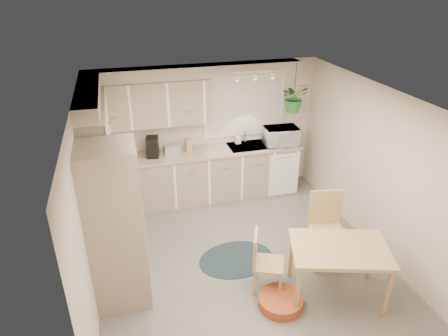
% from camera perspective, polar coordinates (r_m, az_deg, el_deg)
% --- Properties ---
extents(floor, '(4.20, 4.20, 0.00)m').
position_cam_1_polar(floor, '(6.03, 2.31, -12.38)').
color(floor, slate).
rests_on(floor, ground).
extents(ceiling, '(4.20, 4.20, 0.00)m').
position_cam_1_polar(ceiling, '(4.91, 2.82, 10.07)').
color(ceiling, white).
rests_on(ceiling, wall_back).
extents(wall_back, '(4.00, 0.04, 2.40)m').
position_cam_1_polar(wall_back, '(7.21, -2.54, 5.39)').
color(wall_back, beige).
rests_on(wall_back, floor).
extents(wall_front, '(4.00, 0.04, 2.40)m').
position_cam_1_polar(wall_front, '(3.80, 12.62, -17.07)').
color(wall_front, beige).
rests_on(wall_front, floor).
extents(wall_left, '(0.04, 4.20, 2.40)m').
position_cam_1_polar(wall_left, '(5.19, -19.10, -5.00)').
color(wall_left, beige).
rests_on(wall_left, floor).
extents(wall_right, '(0.04, 4.20, 2.40)m').
position_cam_1_polar(wall_right, '(6.22, 20.38, 0.15)').
color(wall_right, beige).
rests_on(wall_right, floor).
extents(base_cab_left, '(0.60, 1.85, 0.90)m').
position_cam_1_polar(base_cab_left, '(6.30, -15.12, -6.53)').
color(base_cab_left, gray).
rests_on(base_cab_left, floor).
extents(base_cab_back, '(3.60, 0.60, 0.90)m').
position_cam_1_polar(base_cab_back, '(7.21, -3.43, -1.16)').
color(base_cab_back, gray).
rests_on(base_cab_back, floor).
extents(counter_left, '(0.64, 1.89, 0.04)m').
position_cam_1_polar(counter_left, '(6.07, -15.54, -2.77)').
color(counter_left, tan).
rests_on(counter_left, base_cab_left).
extents(counter_back, '(3.64, 0.64, 0.04)m').
position_cam_1_polar(counter_back, '(7.00, -3.51, 2.22)').
color(counter_back, tan).
rests_on(counter_back, base_cab_back).
extents(oven_stack, '(0.65, 0.65, 2.10)m').
position_cam_1_polar(oven_stack, '(4.93, -15.21, -8.27)').
color(oven_stack, gray).
rests_on(oven_stack, floor).
extents(wall_oven_face, '(0.02, 0.56, 0.58)m').
position_cam_1_polar(wall_oven_face, '(4.92, -11.47, -7.84)').
color(wall_oven_face, silver).
rests_on(wall_oven_face, oven_stack).
extents(upper_cab_left, '(0.35, 2.00, 0.75)m').
position_cam_1_polar(upper_cab_left, '(5.82, -17.96, 5.47)').
color(upper_cab_left, gray).
rests_on(upper_cab_left, wall_left).
extents(upper_cab_back, '(2.00, 0.35, 0.75)m').
position_cam_1_polar(upper_cab_back, '(6.71, -10.75, 8.98)').
color(upper_cab_back, gray).
rests_on(upper_cab_back, wall_back).
extents(soffit_left, '(0.30, 2.00, 0.20)m').
position_cam_1_polar(soffit_left, '(5.68, -18.87, 9.91)').
color(soffit_left, beige).
rests_on(soffit_left, wall_left).
extents(soffit_back, '(3.60, 0.30, 0.20)m').
position_cam_1_polar(soffit_back, '(6.72, -4.14, 13.58)').
color(soffit_back, beige).
rests_on(soffit_back, wall_back).
extents(cooktop, '(0.52, 0.58, 0.02)m').
position_cam_1_polar(cooktop, '(5.55, -15.33, -5.33)').
color(cooktop, silver).
rests_on(cooktop, counter_left).
extents(range_hood, '(0.40, 0.60, 0.14)m').
position_cam_1_polar(range_hood, '(5.34, -16.12, -1.18)').
color(range_hood, silver).
rests_on(range_hood, upper_cab_left).
extents(window_blinds, '(1.40, 0.02, 1.00)m').
position_cam_1_polar(window_blinds, '(7.23, 2.93, 8.80)').
color(window_blinds, white).
rests_on(window_blinds, wall_back).
extents(window_frame, '(1.50, 0.02, 1.10)m').
position_cam_1_polar(window_frame, '(7.24, 2.90, 8.82)').
color(window_frame, white).
rests_on(window_frame, wall_back).
extents(sink, '(0.70, 0.48, 0.10)m').
position_cam_1_polar(sink, '(7.24, 3.46, 2.88)').
color(sink, '#ABADB2').
rests_on(sink, counter_back).
extents(dishwasher_front, '(0.58, 0.02, 0.83)m').
position_cam_1_polar(dishwasher_front, '(7.38, 8.55, -0.97)').
color(dishwasher_front, silver).
rests_on(dishwasher_front, base_cab_back).
extents(track_light_bar, '(0.80, 0.04, 0.04)m').
position_cam_1_polar(track_light_bar, '(6.57, 4.52, 13.55)').
color(track_light_bar, silver).
rests_on(track_light_bar, ceiling).
extents(wall_clock, '(0.30, 0.03, 0.30)m').
position_cam_1_polar(wall_clock, '(6.93, -1.40, 13.02)').
color(wall_clock, gold).
rests_on(wall_clock, wall_back).
extents(dining_table, '(1.36, 1.10, 0.74)m').
position_cam_1_polar(dining_table, '(5.39, 15.78, -14.02)').
color(dining_table, tan).
rests_on(dining_table, floor).
extents(chair_left, '(0.52, 0.52, 0.84)m').
position_cam_1_polar(chair_left, '(5.28, 6.41, -13.24)').
color(chair_left, tan).
rests_on(chair_left, floor).
extents(chair_back, '(0.58, 0.58, 1.05)m').
position_cam_1_polar(chair_back, '(5.80, 14.64, -8.71)').
color(chair_back, tan).
rests_on(chair_back, floor).
extents(braided_rug, '(1.17, 0.92, 0.01)m').
position_cam_1_polar(braided_rug, '(5.96, 1.75, -12.86)').
color(braided_rug, black).
rests_on(braided_rug, floor).
extents(pet_bed, '(0.68, 0.68, 0.13)m').
position_cam_1_polar(pet_bed, '(5.30, 8.06, -18.34)').
color(pet_bed, '#A14320').
rests_on(pet_bed, floor).
extents(microwave, '(0.61, 0.36, 0.40)m').
position_cam_1_polar(microwave, '(7.26, 8.14, 4.79)').
color(microwave, silver).
rests_on(microwave, counter_back).
extents(soap_bottle, '(0.11, 0.22, 0.10)m').
position_cam_1_polar(soap_bottle, '(7.29, 1.96, 3.84)').
color(soap_bottle, silver).
rests_on(soap_bottle, counter_back).
extents(hanging_plant, '(0.54, 0.58, 0.40)m').
position_cam_1_polar(hanging_plant, '(7.14, 9.95, 9.48)').
color(hanging_plant, '#2C6C2B').
rests_on(hanging_plant, ceiling).
extents(coffee_maker, '(0.24, 0.27, 0.35)m').
position_cam_1_polar(coffee_maker, '(6.83, -10.16, 2.99)').
color(coffee_maker, black).
rests_on(coffee_maker, counter_back).
extents(toaster, '(0.29, 0.19, 0.16)m').
position_cam_1_polar(toaster, '(6.92, -7.47, 2.65)').
color(toaster, '#ABADB2').
rests_on(toaster, counter_back).
extents(knife_block, '(0.12, 0.12, 0.23)m').
position_cam_1_polar(knife_block, '(6.97, -5.12, 3.26)').
color(knife_block, tan).
rests_on(knife_block, counter_back).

